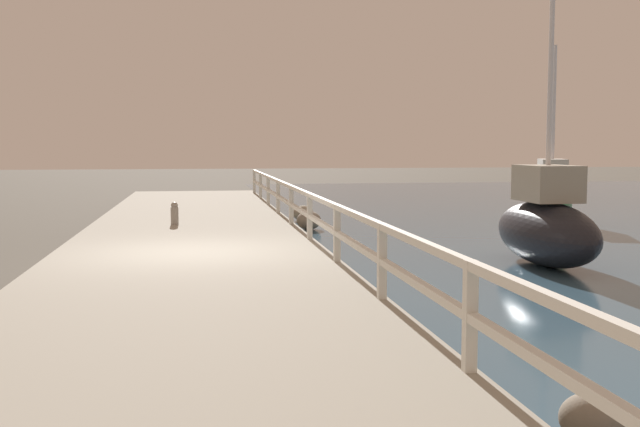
% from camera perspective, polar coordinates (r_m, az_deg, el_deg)
% --- Properties ---
extents(ground_plane, '(120.00, 120.00, 0.00)m').
position_cam_1_polar(ground_plane, '(13.23, -9.73, -4.44)').
color(ground_plane, '#4C473D').
extents(dock_walkway, '(4.78, 36.00, 0.36)m').
position_cam_1_polar(dock_walkway, '(13.20, -9.74, -3.68)').
color(dock_walkway, gray).
rests_on(dock_walkway, ground).
extents(railing, '(0.10, 32.50, 0.92)m').
position_cam_1_polar(railing, '(13.28, 0.14, -0.05)').
color(railing, silver).
rests_on(railing, dock_walkway).
extents(boulder_mid_strip, '(0.65, 0.59, 0.49)m').
position_cam_1_polar(boulder_mid_strip, '(19.63, -0.86, -0.53)').
color(boulder_mid_strip, gray).
rests_on(boulder_mid_strip, ground).
extents(boulder_near_dock, '(0.61, 0.55, 0.46)m').
position_cam_1_polar(boulder_near_dock, '(21.87, -1.29, 0.02)').
color(boulder_near_dock, gray).
rests_on(boulder_near_dock, ground).
extents(boulder_upstream, '(0.50, 0.45, 0.38)m').
position_cam_1_polar(boulder_upstream, '(6.05, 20.08, -14.46)').
color(boulder_upstream, slate).
rests_on(boulder_upstream, ground).
extents(mooring_bollard, '(0.18, 0.18, 0.53)m').
position_cam_1_polar(mooring_bollard, '(17.77, -11.02, 0.01)').
color(mooring_bollard, gray).
rests_on(mooring_bollard, dock_walkway).
extents(sailboat_green, '(2.42, 4.47, 4.98)m').
position_cam_1_polar(sailboat_green, '(22.09, 17.22, 1.14)').
color(sailboat_green, '#236B42').
rests_on(sailboat_green, water_surface).
extents(sailboat_black, '(1.29, 3.39, 8.07)m').
position_cam_1_polar(sailboat_black, '(14.26, 16.87, -0.85)').
color(sailboat_black, black).
rests_on(sailboat_black, water_surface).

